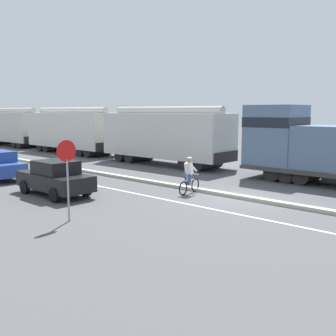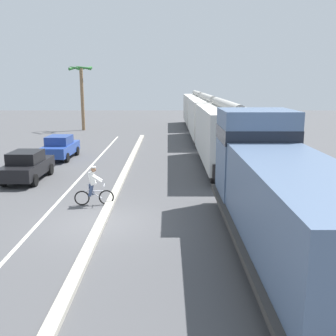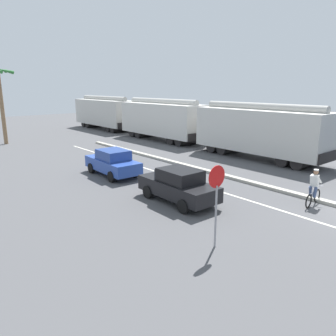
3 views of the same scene
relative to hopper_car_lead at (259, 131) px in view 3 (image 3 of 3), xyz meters
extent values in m
cube|color=#B2AD9E|center=(-6.02, -3.84, -2.00)|extent=(0.36, 36.00, 0.16)
cube|color=silver|center=(-8.42, -3.84, -2.07)|extent=(0.14, 36.00, 0.01)
cube|color=beige|center=(0.00, 0.00, 0.07)|extent=(2.90, 10.40, 3.10)
cylinder|color=#A9A7A1|center=(0.00, 0.00, 1.80)|extent=(0.60, 9.88, 0.60)
cube|color=black|center=(0.00, 5.25, -1.13)|extent=(2.61, 0.10, 0.70)
cube|color=black|center=(0.00, -5.25, -1.13)|extent=(2.61, 0.10, 0.70)
cylinder|color=black|center=(0.00, 3.77, -1.63)|extent=(2.46, 0.90, 0.90)
cylinder|color=black|center=(0.00, 2.67, -1.63)|extent=(2.46, 0.90, 0.90)
cylinder|color=black|center=(0.00, -2.67, -1.63)|extent=(2.46, 0.90, 0.90)
cylinder|color=black|center=(0.00, -3.77, -1.63)|extent=(2.46, 0.90, 0.90)
cube|color=silver|center=(0.00, 11.60, 0.07)|extent=(2.90, 10.40, 3.10)
cylinder|color=#B0AEA8|center=(0.00, 11.60, 1.80)|extent=(0.60, 9.88, 0.60)
cube|color=black|center=(0.00, 16.85, -1.13)|extent=(2.61, 0.10, 0.70)
cube|color=black|center=(0.00, 6.35, -1.13)|extent=(2.61, 0.10, 0.70)
cylinder|color=black|center=(0.00, 15.37, -1.63)|extent=(2.46, 0.90, 0.90)
cylinder|color=black|center=(0.00, 14.27, -1.63)|extent=(2.46, 0.90, 0.90)
cylinder|color=black|center=(0.00, 8.93, -1.63)|extent=(2.46, 0.90, 0.90)
cylinder|color=black|center=(0.00, 7.83, -1.63)|extent=(2.46, 0.90, 0.90)
cube|color=beige|center=(0.00, 23.20, 0.07)|extent=(2.90, 10.40, 3.10)
cylinder|color=#A8A69F|center=(0.00, 23.20, 1.80)|extent=(0.60, 9.88, 0.60)
cube|color=black|center=(0.00, 28.45, -1.13)|extent=(2.61, 0.10, 0.70)
cube|color=black|center=(0.00, 17.95, -1.13)|extent=(2.61, 0.10, 0.70)
cylinder|color=black|center=(0.00, 26.97, -1.63)|extent=(2.46, 0.90, 0.90)
cylinder|color=black|center=(0.00, 25.87, -1.63)|extent=(2.46, 0.90, 0.90)
cylinder|color=black|center=(0.00, 20.53, -1.63)|extent=(2.46, 0.90, 0.90)
cylinder|color=black|center=(0.00, 19.43, -1.63)|extent=(2.46, 0.90, 0.90)
cube|color=black|center=(-11.13, -3.22, -1.41)|extent=(1.77, 4.23, 0.70)
cube|color=black|center=(-11.13, -3.37, -0.76)|extent=(1.53, 1.93, 0.60)
cube|color=#1E232D|center=(-11.11, -2.37, -0.81)|extent=(1.43, 0.15, 0.51)
cylinder|color=black|center=(-11.91, -1.90, -1.76)|extent=(0.23, 0.64, 0.64)
cylinder|color=black|center=(-10.30, -1.93, -1.76)|extent=(0.23, 0.64, 0.64)
cylinder|color=black|center=(-11.96, -4.51, -1.76)|extent=(0.23, 0.64, 0.64)
cylinder|color=black|center=(-10.34, -4.54, -1.76)|extent=(0.23, 0.64, 0.64)
cube|color=#28479E|center=(-11.00, 2.95, -1.41)|extent=(1.83, 4.25, 0.70)
cube|color=navy|center=(-11.01, 2.80, -0.76)|extent=(1.56, 1.94, 0.60)
cube|color=#1E232D|center=(-10.98, 3.80, -0.81)|extent=(1.43, 0.16, 0.51)
cylinder|color=black|center=(-11.77, 4.28, -1.76)|extent=(0.24, 0.65, 0.64)
cylinder|color=black|center=(-10.15, 4.23, -1.76)|extent=(0.24, 0.65, 0.64)
cylinder|color=black|center=(-11.85, 1.68, -1.76)|extent=(0.24, 0.65, 0.64)
cylinder|color=black|center=(-10.23, 1.63, -1.76)|extent=(0.24, 0.65, 0.64)
torus|color=black|center=(-6.18, -7.60, -1.75)|extent=(0.66, 0.13, 0.66)
torus|color=black|center=(-7.22, -7.71, -1.75)|extent=(0.66, 0.13, 0.66)
cylinder|color=silver|center=(-6.70, -7.65, -1.45)|extent=(0.79, 0.13, 0.05)
cylinder|color=silver|center=(-6.60, -7.64, -1.63)|extent=(0.48, 0.10, 0.36)
cylinder|color=silver|center=(-6.92, -7.67, -1.30)|extent=(0.04, 0.04, 0.30)
cylinder|color=silver|center=(-6.26, -7.60, -1.20)|extent=(0.09, 0.48, 0.04)
cylinder|color=#38476B|center=(-6.83, -7.56, -1.40)|extent=(0.32, 0.17, 0.52)
cylinder|color=#38476B|center=(-6.81, -7.76, -1.40)|extent=(0.28, 0.17, 0.52)
cube|color=white|center=(-6.75, -7.66, -0.88)|extent=(0.36, 0.37, 0.57)
sphere|color=#9E7051|center=(-6.68, -7.65, -0.49)|extent=(0.22, 0.22, 0.22)
cylinder|color=white|center=(-6.68, -7.65, -0.39)|extent=(0.22, 0.22, 0.05)
cylinder|color=white|center=(-6.57, -7.48, -0.88)|extent=(0.47, 0.14, 0.36)
cylinder|color=white|center=(-6.54, -7.79, -0.88)|extent=(0.47, 0.14, 0.36)
cylinder|color=gray|center=(-13.21, -7.44, -0.98)|extent=(0.07, 0.07, 2.20)
cylinder|color=red|center=(-13.21, -7.42, 0.42)|extent=(0.76, 0.03, 0.76)
cylinder|color=white|center=(-13.21, -7.40, 0.42)|extent=(0.48, 0.01, 0.48)
cylinder|color=#846647|center=(-12.86, 19.46, 1.27)|extent=(0.36, 0.36, 6.69)
cone|color=#2D7033|center=(-11.96, 19.44, 4.66)|extent=(0.35, 1.81, 0.36)
cone|color=#2D7033|center=(-12.46, 20.26, 4.66)|extent=(1.77, 1.11, 0.49)
cone|color=#2D7033|center=(-12.49, 18.64, 4.66)|extent=(1.79, 1.05, 0.59)
camera|label=1|loc=(-20.91, -19.07, 1.80)|focal=42.00mm
camera|label=2|loc=(-3.49, -24.05, 3.19)|focal=42.00mm
camera|label=3|loc=(-21.09, -14.24, 3.30)|focal=35.00mm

